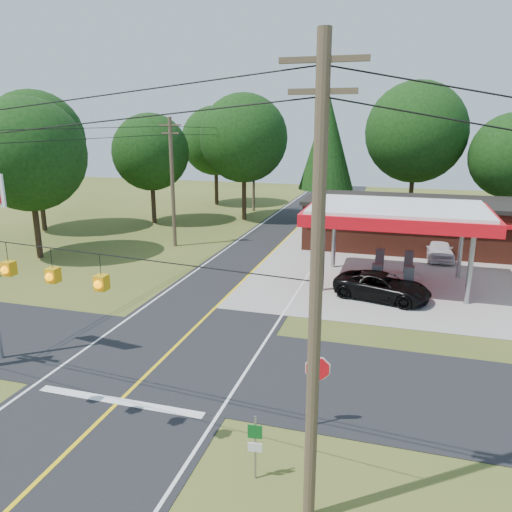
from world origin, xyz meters
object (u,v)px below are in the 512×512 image
(gas_canopy, at_px, (397,216))
(octagonal_stop_sign, at_px, (317,374))
(sedan_car, at_px, (438,249))
(suv_car, at_px, (382,287))

(gas_canopy, relative_size, octagonal_stop_sign, 4.25)
(gas_canopy, relative_size, sedan_car, 2.36)
(sedan_car, distance_m, octagonal_stop_sign, 23.42)
(gas_canopy, height_order, suv_car, gas_canopy)
(sedan_car, height_order, octagonal_stop_sign, octagonal_stop_sign)
(suv_car, xyz_separation_m, sedan_car, (3.50, 9.84, 0.03))
(gas_canopy, distance_m, sedan_car, 8.25)
(gas_canopy, distance_m, octagonal_stop_sign, 16.32)
(suv_car, xyz_separation_m, octagonal_stop_sign, (-1.50, -13.01, 1.13))
(suv_car, bearing_deg, gas_canopy, 4.34)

